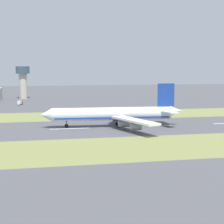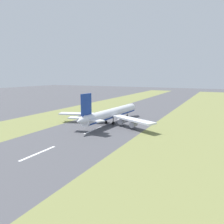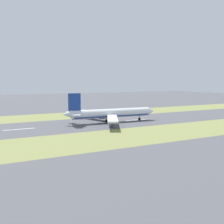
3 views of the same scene
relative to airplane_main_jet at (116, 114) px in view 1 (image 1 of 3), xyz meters
name	(u,v)px [view 1 (image 1 of 3)]	position (x,y,z in m)	size (l,w,h in m)	color
ground_plane	(101,128)	(-1.12, 7.36, -6.02)	(800.00, 800.00, 0.00)	#4C4C51
grass_median_west	(124,148)	(-46.12, 7.36, -6.02)	(40.00, 600.00, 0.01)	olive
grass_median_east	(87,115)	(43.88, 7.36, -6.02)	(40.00, 600.00, 0.01)	olive
centreline_dash_mid	(153,126)	(-1.12, -18.10, -6.01)	(1.20, 18.00, 0.01)	silver
centreline_dash_far	(70,129)	(-1.12, 21.90, -6.01)	(1.20, 18.00, 0.01)	silver
airplane_main_jet	(116,114)	(0.00, 0.00, 0.00)	(64.02, 67.21, 20.20)	silver
control_tower	(23,79)	(169.65, 46.77, 11.58)	(12.00, 12.00, 28.54)	#B2AD9E
service_truck	(20,103)	(114.15, 47.81, -4.36)	(6.37, 3.88, 3.10)	#B2231E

